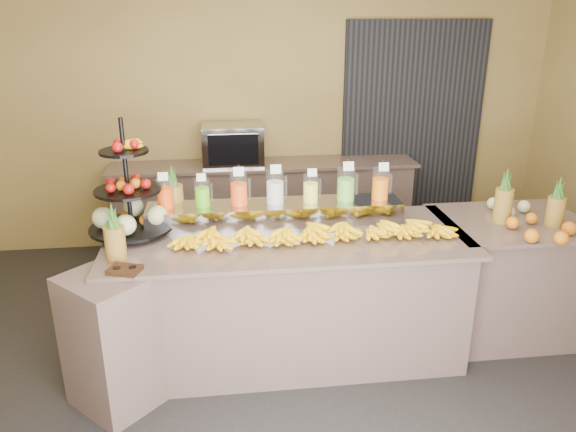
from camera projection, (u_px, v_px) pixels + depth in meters
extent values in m
plane|color=black|center=(293.00, 375.00, 3.92)|extent=(6.00, 6.00, 0.00)
cube|color=olive|center=(261.00, 112.00, 5.76)|extent=(6.00, 0.02, 2.80)
cube|color=black|center=(412.00, 128.00, 5.97)|extent=(1.50, 0.06, 2.20)
cube|color=gray|center=(288.00, 298.00, 4.04)|extent=(2.40, 0.90, 0.90)
cube|color=gray|center=(288.00, 238.00, 3.88)|extent=(2.50, 1.00, 0.03)
cube|color=gray|center=(115.00, 340.00, 3.54)|extent=(0.71, 0.71, 0.90)
cube|color=gray|center=(504.00, 278.00, 4.33)|extent=(1.00, 0.80, 0.90)
cube|color=gray|center=(513.00, 222.00, 4.17)|extent=(1.08, 0.88, 0.03)
cube|color=gray|center=(265.00, 207.00, 5.86)|extent=(3.00, 0.50, 0.90)
cube|color=gray|center=(264.00, 164.00, 5.69)|extent=(3.10, 0.55, 0.03)
cube|color=gray|center=(275.00, 213.00, 4.10)|extent=(1.85, 0.30, 0.15)
cylinder|color=silver|center=(165.00, 193.00, 3.95)|extent=(0.12, 0.12, 0.22)
cylinder|color=#ED4000|center=(165.00, 198.00, 3.96)|extent=(0.11, 0.11, 0.15)
cylinder|color=gray|center=(162.00, 186.00, 3.94)|extent=(0.01, 0.01, 0.26)
cube|color=white|center=(163.00, 177.00, 3.85)|extent=(0.07, 0.02, 0.06)
cylinder|color=silver|center=(202.00, 193.00, 3.98)|extent=(0.11, 0.11, 0.20)
cylinder|color=#4DBF0E|center=(203.00, 197.00, 3.99)|extent=(0.10, 0.10, 0.14)
cylinder|color=gray|center=(200.00, 186.00, 3.97)|extent=(0.01, 0.01, 0.24)
cube|color=white|center=(201.00, 177.00, 3.89)|extent=(0.06, 0.02, 0.06)
cylinder|color=silver|center=(239.00, 189.00, 4.00)|extent=(0.13, 0.13, 0.23)
cylinder|color=#FC4C0D|center=(239.00, 194.00, 4.02)|extent=(0.12, 0.12, 0.16)
cylinder|color=gray|center=(236.00, 182.00, 3.99)|extent=(0.01, 0.01, 0.27)
cube|color=white|center=(239.00, 172.00, 3.90)|extent=(0.07, 0.02, 0.06)
cylinder|color=silver|center=(275.00, 187.00, 4.03)|extent=(0.13, 0.13, 0.24)
cylinder|color=silver|center=(275.00, 192.00, 4.05)|extent=(0.12, 0.12, 0.16)
cylinder|color=gray|center=(273.00, 180.00, 4.02)|extent=(0.01, 0.01, 0.28)
cube|color=white|center=(276.00, 169.00, 3.92)|extent=(0.08, 0.02, 0.07)
cylinder|color=silver|center=(311.00, 188.00, 4.07)|extent=(0.11, 0.11, 0.21)
cylinder|color=#EEE842|center=(311.00, 192.00, 4.08)|extent=(0.11, 0.11, 0.14)
cylinder|color=gray|center=(309.00, 182.00, 4.06)|extent=(0.01, 0.01, 0.25)
cube|color=white|center=(312.00, 172.00, 3.97)|extent=(0.07, 0.02, 0.06)
cylinder|color=silver|center=(346.00, 184.00, 4.09)|extent=(0.13, 0.13, 0.24)
cylinder|color=#64B736|center=(346.00, 190.00, 4.11)|extent=(0.12, 0.12, 0.17)
cylinder|color=gray|center=(344.00, 177.00, 4.08)|extent=(0.01, 0.01, 0.29)
cube|color=white|center=(349.00, 166.00, 3.98)|extent=(0.08, 0.02, 0.07)
cylinder|color=silver|center=(380.00, 184.00, 4.13)|extent=(0.13, 0.13, 0.23)
cylinder|color=#F36601|center=(380.00, 189.00, 4.14)|extent=(0.12, 0.12, 0.16)
cylinder|color=gray|center=(378.00, 177.00, 4.11)|extent=(0.01, 0.01, 0.27)
cube|color=white|center=(384.00, 167.00, 4.02)|extent=(0.07, 0.02, 0.06)
ellipsoid|color=yellow|center=(190.00, 239.00, 3.71)|extent=(0.23, 0.17, 0.10)
ellipsoid|color=yellow|center=(221.00, 238.00, 3.73)|extent=(0.23, 0.17, 0.10)
ellipsoid|color=yellow|center=(253.00, 236.00, 3.76)|extent=(0.23, 0.17, 0.10)
ellipsoid|color=yellow|center=(284.00, 235.00, 3.78)|extent=(0.23, 0.17, 0.10)
ellipsoid|color=yellow|center=(314.00, 233.00, 3.80)|extent=(0.23, 0.17, 0.10)
ellipsoid|color=yellow|center=(344.00, 232.00, 3.83)|extent=(0.23, 0.17, 0.10)
ellipsoid|color=yellow|center=(374.00, 230.00, 3.85)|extent=(0.23, 0.17, 0.10)
ellipsoid|color=yellow|center=(403.00, 229.00, 3.88)|extent=(0.23, 0.17, 0.10)
ellipsoid|color=yellow|center=(432.00, 228.00, 3.90)|extent=(0.23, 0.17, 0.10)
ellipsoid|color=yellow|center=(215.00, 229.00, 3.70)|extent=(0.19, 0.15, 0.09)
ellipsoid|color=yellow|center=(248.00, 227.00, 3.73)|extent=(0.19, 0.15, 0.09)
ellipsoid|color=yellow|center=(281.00, 226.00, 3.76)|extent=(0.19, 0.15, 0.09)
ellipsoid|color=yellow|center=(314.00, 224.00, 3.78)|extent=(0.19, 0.15, 0.09)
ellipsoid|color=yellow|center=(347.00, 223.00, 3.81)|extent=(0.19, 0.15, 0.09)
ellipsoid|color=yellow|center=(378.00, 221.00, 3.83)|extent=(0.19, 0.15, 0.09)
ellipsoid|color=yellow|center=(410.00, 220.00, 3.86)|extent=(0.19, 0.15, 0.09)
cylinder|color=black|center=(127.00, 177.00, 3.79)|extent=(0.03, 0.03, 0.81)
cylinder|color=black|center=(132.00, 227.00, 3.92)|extent=(0.60, 0.60, 0.02)
cylinder|color=black|center=(128.00, 190.00, 3.82)|extent=(0.47, 0.47, 0.02)
cylinder|color=black|center=(124.00, 151.00, 3.73)|extent=(0.34, 0.34, 0.02)
sphere|color=#C6C688|center=(157.00, 214.00, 3.91)|extent=(0.15, 0.15, 0.15)
sphere|color=maroon|center=(146.00, 183.00, 3.82)|extent=(0.07, 0.07, 0.07)
sphere|color=#D06812|center=(118.00, 221.00, 3.89)|extent=(0.08, 0.08, 0.08)
cube|color=black|center=(125.00, 270.00, 3.36)|extent=(0.22, 0.19, 0.03)
cylinder|color=brown|center=(115.00, 243.00, 3.49)|extent=(0.13, 0.13, 0.22)
cone|color=#25511B|center=(112.00, 215.00, 3.42)|extent=(0.06, 0.06, 0.16)
cylinder|color=brown|center=(174.00, 203.00, 4.12)|extent=(0.15, 0.15, 0.27)
cone|color=#25511B|center=(172.00, 175.00, 4.04)|extent=(0.07, 0.07, 0.16)
cylinder|color=brown|center=(503.00, 206.00, 4.10)|extent=(0.14, 0.14, 0.25)
cylinder|color=brown|center=(555.00, 211.00, 4.05)|extent=(0.13, 0.13, 0.21)
ellipsoid|color=#D06812|center=(541.00, 228.00, 3.90)|extent=(0.38, 0.25, 0.10)
cube|color=gray|center=(233.00, 144.00, 5.58)|extent=(0.60, 0.42, 0.40)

